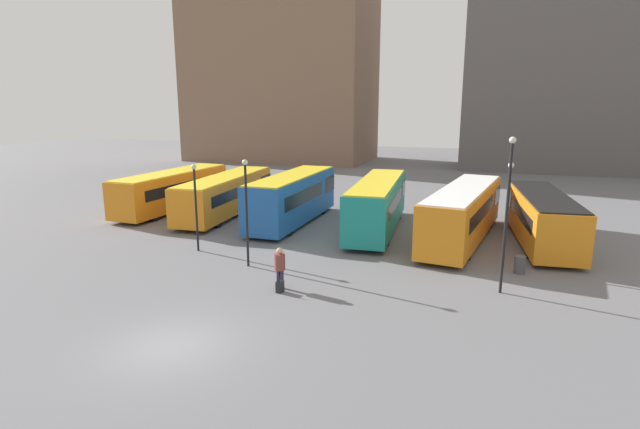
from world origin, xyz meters
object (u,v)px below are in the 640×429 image
at_px(suitcase, 280,287).
at_px(trash_bin, 520,265).
at_px(traveler, 280,264).
at_px(lamp_post_2, 246,204).
at_px(lamp_post_3, 196,200).
at_px(lamp_post_0, 508,206).
at_px(bus_0, 173,189).
at_px(bus_3, 378,203).
at_px(bus_5, 542,216).
at_px(bus_4, 463,212).
at_px(bus_1, 226,193).
at_px(lamp_post_1, 507,205).
at_px(bus_2, 293,197).

bearing_deg(suitcase, trash_bin, -52.09).
distance_m(traveler, suitcase, 0.99).
xyz_separation_m(traveler, lamp_post_2, (-2.71, 2.27, 2.08)).
bearing_deg(traveler, lamp_post_3, 66.86).
bearing_deg(trash_bin, lamp_post_0, 135.80).
distance_m(bus_0, bus_3, 16.13).
xyz_separation_m(bus_5, suitcase, (-11.33, -12.09, -1.32)).
height_order(bus_4, trash_bin, bus_4).
xyz_separation_m(bus_3, lamp_post_0, (7.56, -5.32, 1.35)).
bearing_deg(bus_5, bus_1, 81.88).
relative_size(bus_3, lamp_post_2, 2.14).
height_order(bus_5, lamp_post_1, lamp_post_1).
height_order(lamp_post_0, lamp_post_2, lamp_post_2).
bearing_deg(lamp_post_2, bus_5, 33.24).
bearing_deg(bus_1, trash_bin, -113.46).
bearing_deg(traveler, suitcase, -151.06).
relative_size(bus_1, lamp_post_2, 2.21).
distance_m(lamp_post_1, lamp_post_3, 15.85).
distance_m(traveler, trash_bin, 11.55).
distance_m(bus_3, bus_4, 5.37).
xyz_separation_m(bus_1, bus_4, (16.73, -1.64, 0.16)).
xyz_separation_m(bus_3, lamp_post_3, (-8.38, -7.76, 1.13)).
xyz_separation_m(bus_4, lamp_post_2, (-9.87, -8.55, 1.45)).
bearing_deg(bus_3, bus_2, 83.99).
xyz_separation_m(bus_2, lamp_post_3, (-2.49, -7.94, 1.10)).
xyz_separation_m(suitcase, lamp_post_1, (9.03, 3.01, 3.60)).
bearing_deg(bus_5, lamp_post_2, 117.46).
distance_m(bus_2, suitcase, 13.01).
distance_m(bus_4, trash_bin, 6.24).
xyz_separation_m(traveler, lamp_post_0, (9.40, 6.22, 2.01)).
xyz_separation_m(lamp_post_0, lamp_post_1, (-0.17, -3.69, 0.75)).
bearing_deg(lamp_post_0, bus_5, 68.43).
bearing_deg(bus_1, bus_5, -96.32).
distance_m(bus_1, bus_4, 16.81).
xyz_separation_m(bus_3, bus_4, (5.32, -0.71, -0.03)).
distance_m(bus_0, lamp_post_0, 24.57).
height_order(bus_4, bus_5, bus_4).
height_order(suitcase, trash_bin, trash_bin).
distance_m(bus_0, lamp_post_2, 15.63).
bearing_deg(bus_2, bus_5, -90.10).
distance_m(lamp_post_2, trash_bin, 13.53).
bearing_deg(bus_3, bus_5, -93.82).
height_order(bus_2, traveler, bus_2).
height_order(traveler, lamp_post_0, lamp_post_0).
xyz_separation_m(bus_4, lamp_post_0, (2.24, -4.61, 1.39)).
distance_m(bus_5, trash_bin, 6.37).
bearing_deg(suitcase, bus_3, -0.90).
distance_m(bus_0, bus_5, 25.80).
xyz_separation_m(traveler, trash_bin, (10.13, 5.50, -0.67)).
bearing_deg(lamp_post_3, bus_4, 27.22).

